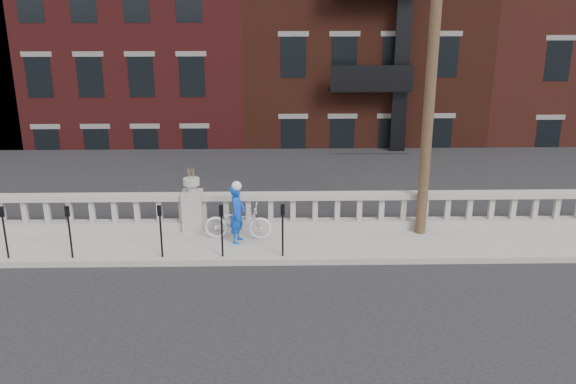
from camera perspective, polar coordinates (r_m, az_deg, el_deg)
name	(u,v)px	position (r m, az deg, el deg)	size (l,w,h in m)	color
ground	(173,304)	(14.45, -10.20, -9.79)	(120.00, 120.00, 0.00)	black
sidewalk	(190,246)	(17.08, -8.73, -4.73)	(32.00, 2.20, 0.15)	gray
balustrade	(193,213)	(17.74, -8.44, -1.82)	(28.00, 0.34, 1.03)	gray
planter_pedestal	(193,206)	(17.67, -8.47, -1.24)	(0.55, 0.55, 1.76)	gray
lower_level	(243,54)	(35.84, -3.99, 12.15)	(80.00, 44.00, 20.80)	#605E59
utility_pole	(434,42)	(16.65, 12.82, 12.87)	(1.60, 0.28, 10.00)	#422D1E
parking_meter_a	(4,227)	(17.13, -23.94, -2.82)	(0.10, 0.09, 1.36)	black
parking_meter_b	(69,226)	(16.58, -18.89, -2.88)	(0.10, 0.09, 1.36)	black
parking_meter_c	(160,225)	(16.04, -11.27, -2.92)	(0.10, 0.09, 1.36)	black
parking_meter_d	(222,225)	(15.84, -5.92, -2.92)	(0.10, 0.09, 1.36)	black
parking_meter_e	(283,224)	(15.79, -0.48, -2.90)	(0.10, 0.09, 1.36)	black
bicycle	(238,222)	(17.02, -4.46, -2.66)	(0.62, 1.79, 0.94)	silver
cyclist	(237,214)	(16.70, -4.53, -1.95)	(0.57, 0.37, 1.56)	blue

